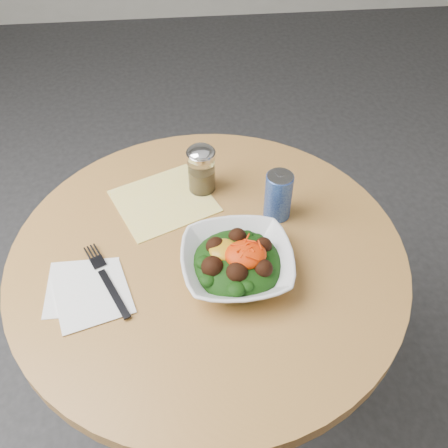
% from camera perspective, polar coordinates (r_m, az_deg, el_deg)
% --- Properties ---
extents(ground, '(6.00, 6.00, 0.00)m').
position_cam_1_polar(ground, '(1.77, -1.28, -19.27)').
color(ground, '#2A2A2C').
rests_on(ground, ground).
extents(table, '(0.90, 0.90, 0.75)m').
position_cam_1_polar(table, '(1.29, -1.68, -8.88)').
color(table, black).
rests_on(table, ground).
extents(cloth_napkin, '(0.29, 0.28, 0.00)m').
position_cam_1_polar(cloth_napkin, '(1.25, -6.88, 2.63)').
color(cloth_napkin, yellow).
rests_on(cloth_napkin, table).
extents(paper_napkins, '(0.19, 0.19, 0.00)m').
position_cam_1_polar(paper_napkins, '(1.10, -15.34, -7.43)').
color(paper_napkins, white).
rests_on(paper_napkins, table).
extents(salad_bowl, '(0.24, 0.24, 0.09)m').
position_cam_1_polar(salad_bowl, '(1.07, 1.51, -4.38)').
color(salad_bowl, silver).
rests_on(salad_bowl, table).
extents(fork, '(0.11, 0.21, 0.00)m').
position_cam_1_polar(fork, '(1.11, -13.38, -5.97)').
color(fork, black).
rests_on(fork, table).
extents(spice_shaker, '(0.07, 0.07, 0.13)m').
position_cam_1_polar(spice_shaker, '(1.24, -2.59, 6.25)').
color(spice_shaker, silver).
rests_on(spice_shaker, table).
extents(beverage_can, '(0.06, 0.06, 0.12)m').
position_cam_1_polar(beverage_can, '(1.18, 6.22, 3.25)').
color(beverage_can, navy).
rests_on(beverage_can, table).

